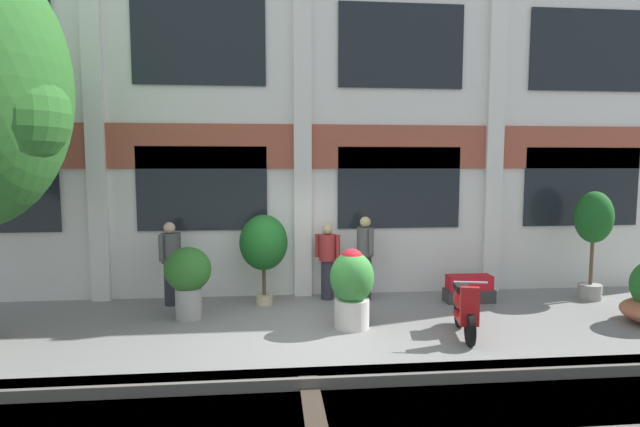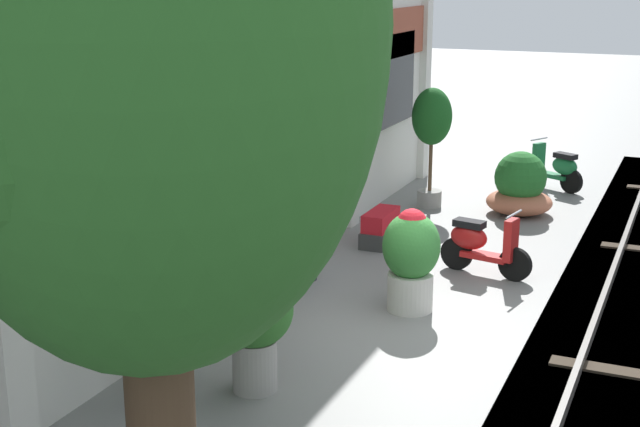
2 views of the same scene
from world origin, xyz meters
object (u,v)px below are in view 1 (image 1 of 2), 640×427
scooter_second_parked (464,307)px  resident_near_plants (327,259)px  potted_plant_tall_urn (264,244)px  resident_by_doorway (365,255)px  potted_plant_terracotta_small (593,225)px  potted_plant_ribbed_drum (188,276)px  potted_plant_square_trough (469,289)px  resident_watching_tracks (170,261)px  potted_plant_fluted_column (352,284)px

scooter_second_parked → resident_near_plants: 3.05m
potted_plant_tall_urn → resident_by_doorway: 2.05m
potted_plant_terracotta_small → potted_plant_ribbed_drum: bearing=-176.3°
potted_plant_tall_urn → potted_plant_square_trough: 4.18m
potted_plant_square_trough → resident_near_plants: (-2.79, 0.49, 0.57)m
potted_plant_tall_urn → resident_watching_tracks: (-1.80, 0.14, -0.33)m
potted_plant_tall_urn → resident_near_plants: 1.36m
potted_plant_tall_urn → potted_plant_square_trough: size_ratio=1.83×
potted_plant_tall_urn → scooter_second_parked: 3.90m
potted_plant_tall_urn → potted_plant_square_trough: (4.07, -0.22, -0.95)m
scooter_second_parked → resident_near_plants: resident_near_plants is taller
resident_watching_tracks → potted_plant_tall_urn: bearing=32.4°
scooter_second_parked → resident_watching_tracks: 5.51m
resident_by_doorway → potted_plant_square_trough: bearing=150.5°
potted_plant_square_trough → potted_plant_fluted_column: bearing=-152.8°
potted_plant_tall_urn → resident_by_doorway: potted_plant_tall_urn is taller
scooter_second_parked → resident_by_doorway: resident_by_doorway is taller
potted_plant_tall_urn → scooter_second_parked: potted_plant_tall_urn is taller
potted_plant_terracotta_small → resident_near_plants: (-5.33, 0.53, -0.70)m
potted_plant_tall_urn → scooter_second_parked: (3.23, -2.04, -0.77)m
potted_plant_fluted_column → potted_plant_terracotta_small: (5.12, 1.29, 0.79)m
potted_plant_fluted_column → potted_plant_ribbed_drum: (-2.81, 0.77, 0.04)m
potted_plant_square_trough → resident_near_plants: resident_near_plants is taller
resident_by_doorway → resident_near_plants: bearing=-29.9°
potted_plant_ribbed_drum → potted_plant_square_trough: (5.39, 0.56, -0.52)m
potted_plant_tall_urn → resident_watching_tracks: potted_plant_tall_urn is taller
potted_plant_ribbed_drum → resident_by_doorway: (3.35, 0.91, 0.14)m
potted_plant_ribbed_drum → potted_plant_terracotta_small: potted_plant_terracotta_small is taller
potted_plant_tall_urn → potted_plant_square_trough: bearing=-3.0°
potted_plant_terracotta_small → resident_by_doorway: bearing=175.1°
potted_plant_fluted_column → scooter_second_parked: potted_plant_fluted_column is taller
potted_plant_fluted_column → resident_watching_tracks: (-3.29, 1.68, 0.14)m
potted_plant_terracotta_small → potted_plant_tall_urn: size_ratio=1.24×
resident_watching_tracks → potted_plant_ribbed_drum: bearing=-25.4°
potted_plant_fluted_column → resident_by_doorway: 1.77m
potted_plant_fluted_column → potted_plant_ribbed_drum: bearing=164.7°
potted_plant_ribbed_drum → scooter_second_parked: bearing=-15.5°
potted_plant_square_trough → resident_near_plants: 2.89m
resident_watching_tracks → resident_near_plants: size_ratio=1.05×
potted_plant_ribbed_drum → resident_by_doorway: 3.47m
potted_plant_square_trough → potted_plant_tall_urn: bearing=177.0°
resident_by_doorway → resident_near_plants: size_ratio=1.10×
potted_plant_fluted_column → potted_plant_terracotta_small: bearing=14.1°
potted_plant_ribbed_drum → potted_plant_terracotta_small: bearing=3.7°
potted_plant_tall_urn → resident_by_doorway: bearing=3.9°
potted_plant_ribbed_drum → resident_watching_tracks: size_ratio=0.79×
potted_plant_tall_urn → resident_by_doorway: (2.03, 0.14, -0.29)m
potted_plant_ribbed_drum → resident_near_plants: 2.80m
scooter_second_parked → resident_watching_tracks: bearing=-102.6°
potted_plant_ribbed_drum → resident_watching_tracks: resident_watching_tracks is taller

